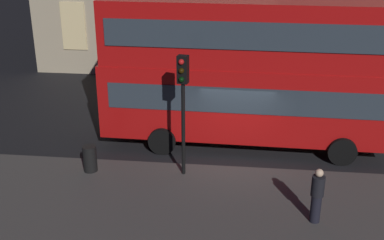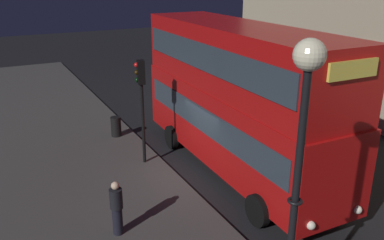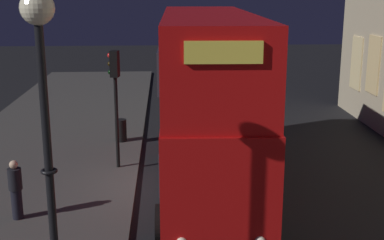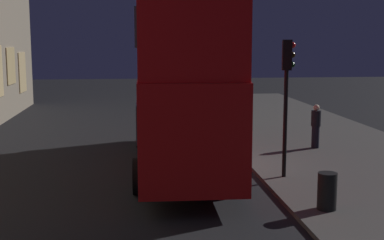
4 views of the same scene
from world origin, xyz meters
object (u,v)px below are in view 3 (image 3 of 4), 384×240
at_px(double_decker_bus, 207,95).
at_px(litter_bin, 121,130).
at_px(traffic_light_near_kerb, 115,85).
at_px(pedestrian, 16,189).
at_px(street_lamp, 43,86).

distance_m(double_decker_bus, litter_bin, 6.20).
relative_size(double_decker_bus, traffic_light_near_kerb, 2.61).
bearing_deg(double_decker_bus, litter_bin, -147.17).
xyz_separation_m(traffic_light_near_kerb, litter_bin, (-3.04, -0.13, -2.39)).
xyz_separation_m(double_decker_bus, litter_bin, (-4.88, -2.99, -2.39)).
xyz_separation_m(pedestrian, litter_bin, (-6.95, 2.16, -0.38)).
bearing_deg(traffic_light_near_kerb, pedestrian, -19.64).
relative_size(double_decker_bus, street_lamp, 1.74).
bearing_deg(double_decker_bus, pedestrian, -66.80).
bearing_deg(street_lamp, traffic_light_near_kerb, 177.93).
bearing_deg(pedestrian, double_decker_bus, -92.83).
xyz_separation_m(double_decker_bus, traffic_light_near_kerb, (-1.83, -2.87, -0.00)).
relative_size(street_lamp, litter_bin, 6.72).
height_order(double_decker_bus, litter_bin, double_decker_bus).
relative_size(street_lamp, pedestrian, 3.67).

